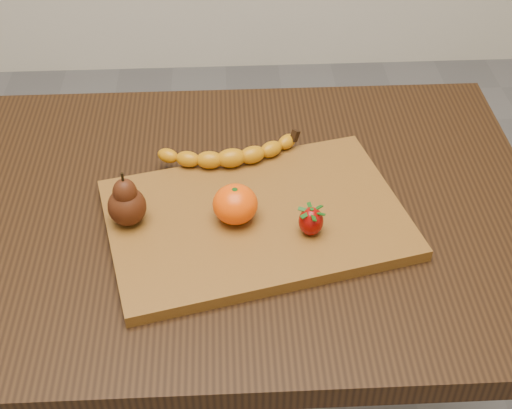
{
  "coord_description": "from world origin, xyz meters",
  "views": [
    {
      "loc": [
        -0.0,
        -0.86,
        1.51
      ],
      "look_at": [
        0.04,
        -0.04,
        0.8
      ],
      "focal_mm": 50.0,
      "sensor_mm": 36.0,
      "label": 1
    }
  ],
  "objects_px": {
    "cutting_board": "(256,219)",
    "mandarin": "(235,204)",
    "table": "(233,250)",
    "pear": "(126,198)"
  },
  "relations": [
    {
      "from": "table",
      "to": "pear",
      "type": "xyz_separation_m",
      "value": [
        -0.16,
        -0.05,
        0.16
      ]
    },
    {
      "from": "cutting_board",
      "to": "mandarin",
      "type": "xyz_separation_m",
      "value": [
        -0.03,
        -0.01,
        0.04
      ]
    },
    {
      "from": "table",
      "to": "pear",
      "type": "relative_size",
      "value": 11.01
    },
    {
      "from": "table",
      "to": "cutting_board",
      "type": "distance_m",
      "value": 0.12
    },
    {
      "from": "cutting_board",
      "to": "pear",
      "type": "height_order",
      "value": "pear"
    },
    {
      "from": "table",
      "to": "mandarin",
      "type": "xyz_separation_m",
      "value": [
        0.01,
        -0.05,
        0.15
      ]
    },
    {
      "from": "table",
      "to": "pear",
      "type": "bearing_deg",
      "value": -163.14
    },
    {
      "from": "pear",
      "to": "mandarin",
      "type": "relative_size",
      "value": 1.32
    },
    {
      "from": "pear",
      "to": "table",
      "type": "bearing_deg",
      "value": 16.86
    },
    {
      "from": "cutting_board",
      "to": "mandarin",
      "type": "height_order",
      "value": "mandarin"
    }
  ]
}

